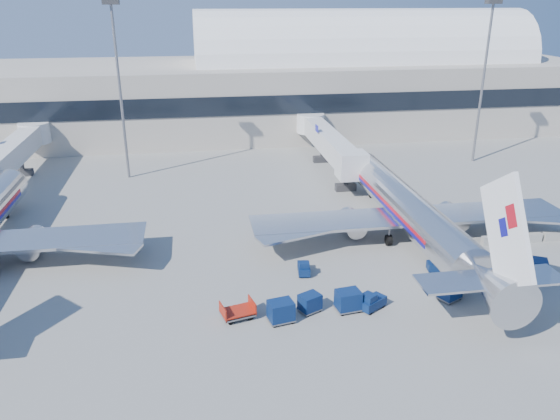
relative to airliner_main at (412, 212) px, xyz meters
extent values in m
plane|color=gray|center=(-10.00, -4.51, -2.93)|extent=(260.00, 260.00, 0.00)
cube|color=#B2AA9E|center=(-35.00, 51.49, 3.07)|extent=(170.00, 28.00, 12.00)
cube|color=black|center=(-35.00, 37.54, 4.07)|extent=(170.00, 0.40, 3.00)
cylinder|color=white|center=(10.00, 51.49, 9.07)|extent=(60.00, 18.00, 18.00)
cylinder|color=silver|center=(0.00, 1.49, -0.03)|extent=(3.80, 28.00, 3.80)
sphere|color=silver|center=(0.00, 15.49, -0.03)|extent=(3.72, 3.72, 3.72)
cone|color=silver|center=(0.00, -15.51, 0.37)|extent=(3.80, 6.00, 3.80)
cube|color=#B40D1A|center=(0.00, 2.49, 0.22)|extent=(3.85, 20.16, 0.32)
cube|color=navy|center=(0.00, 2.49, -0.15)|extent=(3.85, 20.16, 0.32)
cube|color=white|center=(0.00, -16.01, 4.77)|extent=(0.35, 7.79, 8.74)
cube|color=silver|center=(0.00, -15.01, 0.57)|extent=(11.00, 3.00, 0.18)
cube|color=silver|center=(0.00, 0.49, -0.63)|extent=(32.00, 5.00, 0.28)
cylinder|color=#B7B7BC|center=(-5.50, 1.99, -1.58)|extent=(2.10, 3.80, 2.10)
cylinder|color=#B7B7BC|center=(5.50, 1.99, -1.58)|extent=(2.10, 3.80, 2.10)
cylinder|color=black|center=(0.00, 12.49, -2.48)|extent=(0.40, 0.90, 0.90)
sphere|color=silver|center=(-42.00, 15.49, -0.03)|extent=(3.72, 3.72, 3.72)
cylinder|color=#B7B7BC|center=(-36.50, 1.99, -1.58)|extent=(2.10, 3.80, 2.10)
cylinder|color=black|center=(-42.00, 12.49, -2.48)|extent=(0.40, 0.90, 0.90)
cube|color=silver|center=(-2.40, 25.49, 1.07)|extent=(2.70, 24.00, 2.70)
cube|color=silver|center=(-2.40, 13.29, 1.07)|extent=(3.40, 3.20, 3.20)
cylinder|color=silver|center=(-2.40, 36.99, 1.07)|extent=(4.40, 4.40, 3.00)
cube|color=#2D2D30|center=(-2.40, 15.49, -1.13)|extent=(0.50, 0.50, 3.00)
cube|color=#2D2D30|center=(-2.40, 15.49, -2.48)|extent=(2.60, 1.00, 0.90)
cube|color=#2D2D30|center=(-2.40, 28.49, -1.13)|extent=(0.50, 0.50, 3.00)
cube|color=#2D2D30|center=(-2.40, 28.49, -2.48)|extent=(2.60, 1.00, 0.90)
cube|color=navy|center=(-4.00, 25.49, 2.87)|extent=(0.12, 1.40, 0.90)
cube|color=silver|center=(-44.40, 25.49, 1.07)|extent=(2.70, 24.00, 2.70)
cylinder|color=silver|center=(-44.40, 36.99, 1.07)|extent=(4.40, 4.40, 3.00)
cube|color=#2D2D30|center=(-44.40, 28.49, -1.13)|extent=(0.50, 0.50, 3.00)
cube|color=#2D2D30|center=(-44.40, 28.49, -2.48)|extent=(2.60, 1.00, 0.90)
cylinder|color=slate|center=(-30.00, 25.49, 8.07)|extent=(0.36, 0.36, 22.00)
cube|color=#2D2D30|center=(-30.00, 25.49, 19.37)|extent=(2.00, 1.20, 0.60)
cylinder|color=slate|center=(20.00, 25.49, 8.07)|extent=(0.36, 0.36, 22.00)
cube|color=#2D2D30|center=(20.00, 25.49, 19.37)|extent=(2.00, 1.20, 0.60)
cube|color=#9E9E96|center=(8.00, -2.51, -2.48)|extent=(3.00, 0.55, 0.90)
cube|color=#9E9E96|center=(11.30, -2.51, -2.48)|extent=(3.00, 0.55, 0.90)
cube|color=#9E9E96|center=(14.60, -2.51, -2.48)|extent=(3.00, 0.55, 0.90)
cube|color=#091D48|center=(-7.89, -12.07, -2.39)|extent=(2.50, 2.17, 0.73)
cube|color=#091D48|center=(-8.30, -12.34, -1.80)|extent=(1.27, 1.30, 0.68)
cylinder|color=black|center=(-7.47, -11.28, -2.65)|extent=(0.58, 0.48, 0.55)
cube|color=#091D48|center=(0.00, -7.02, -2.41)|extent=(2.33, 1.44, 0.71)
cube|color=#091D48|center=(-0.47, -6.94, -1.84)|extent=(1.00, 1.08, 0.66)
cylinder|color=black|center=(0.81, -6.73, -2.66)|extent=(0.56, 0.29, 0.53)
cube|color=#091D48|center=(-12.05, -5.51, -2.44)|extent=(1.25, 2.13, 0.66)
cube|color=#091D48|center=(-12.10, -5.94, -1.92)|extent=(0.97, 0.89, 0.61)
cylinder|color=black|center=(-12.35, -4.76, -2.68)|extent=(0.25, 0.51, 0.49)
cube|color=#091D48|center=(-9.85, -12.03, -1.96)|extent=(2.01, 1.66, 1.47)
cube|color=slate|center=(-9.85, -12.03, -2.70)|extent=(2.12, 1.73, 0.10)
cylinder|color=black|center=(-9.23, -11.38, -2.72)|extent=(0.42, 0.22, 0.41)
cube|color=#091D48|center=(-12.82, -11.69, -2.10)|extent=(1.95, 1.79, 1.27)
cube|color=slate|center=(-12.82, -11.69, -2.73)|extent=(2.05, 1.87, 0.09)
cylinder|color=black|center=(-12.48, -10.99, -2.75)|extent=(0.38, 0.28, 0.35)
cube|color=#091D48|center=(-15.27, -12.75, -1.96)|extent=(2.07, 1.76, 1.47)
cube|color=slate|center=(-15.27, -12.75, -2.70)|extent=(2.18, 1.83, 0.10)
cylinder|color=black|center=(-14.69, -12.06, -2.72)|extent=(0.43, 0.24, 0.41)
cube|color=#091D48|center=(-1.28, -11.74, -2.05)|extent=(2.06, 1.89, 1.34)
cube|color=slate|center=(-1.28, -11.74, -2.72)|extent=(2.16, 1.97, 0.09)
cylinder|color=black|center=(-0.93, -11.00, -2.74)|extent=(0.40, 0.30, 0.37)
cube|color=#091D48|center=(7.41, -9.60, -1.87)|extent=(2.49, 2.30, 1.61)
cube|color=slate|center=(7.41, -9.60, -2.68)|extent=(2.61, 2.40, 0.11)
cylinder|color=black|center=(8.38, -9.42, -2.70)|extent=(0.48, 0.36, 0.44)
cube|color=slate|center=(-18.43, -11.77, -2.53)|extent=(2.81, 2.23, 0.13)
cube|color=#9B1C0E|center=(-18.43, -11.77, -2.31)|extent=(2.82, 2.29, 0.09)
cylinder|color=black|center=(-17.82, -10.98, -2.70)|extent=(0.48, 0.28, 0.45)
camera|label=1|loc=(-20.93, -47.59, 19.92)|focal=35.00mm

